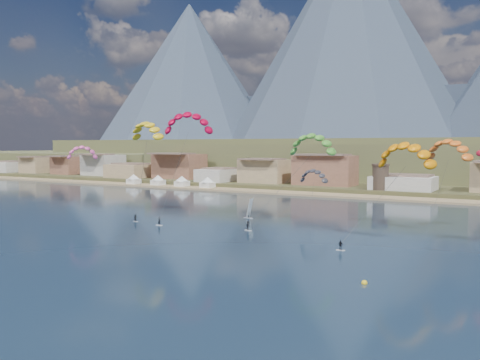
% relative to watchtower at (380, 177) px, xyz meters
% --- Properties ---
extents(ground, '(2400.00, 2400.00, 0.00)m').
position_rel_watchtower_xyz_m(ground, '(-5.00, -114.00, -6.37)').
color(ground, black).
rests_on(ground, ground).
extents(beach, '(2200.00, 12.00, 0.90)m').
position_rel_watchtower_xyz_m(beach, '(-5.00, -8.00, -6.12)').
color(beach, tan).
rests_on(beach, ground).
extents(foothills, '(940.00, 210.00, 18.00)m').
position_rel_watchtower_xyz_m(foothills, '(17.39, 118.47, 2.71)').
color(foothills, brown).
rests_on(foothills, ground).
extents(town, '(400.00, 24.00, 12.00)m').
position_rel_watchtower_xyz_m(town, '(-45.00, 8.00, 1.63)').
color(town, silver).
rests_on(town, ground).
extents(watchtower, '(5.82, 5.82, 8.60)m').
position_rel_watchtower_xyz_m(watchtower, '(0.00, 0.00, 0.00)').
color(watchtower, '#47382D').
rests_on(watchtower, ground).
extents(beach_tents, '(43.40, 6.40, 5.00)m').
position_rel_watchtower_xyz_m(beach_tents, '(-81.25, -8.00, -2.66)').
color(beach_tents, white).
rests_on(beach_tents, ground).
extents(kitesurfer_red, '(12.64, 19.00, 26.85)m').
position_rel_watchtower_xyz_m(kitesurfer_red, '(-26.12, -69.79, 16.15)').
color(kitesurfer_red, silver).
rests_on(kitesurfer_red, ground).
extents(kitesurfer_yellow, '(11.16, 13.33, 23.94)m').
position_rel_watchtower_xyz_m(kitesurfer_yellow, '(-36.43, -72.25, 14.28)').
color(kitesurfer_yellow, silver).
rests_on(kitesurfer_yellow, ground).
extents(kitesurfer_orange, '(13.52, 13.32, 19.87)m').
position_rel_watchtower_xyz_m(kitesurfer_orange, '(24.80, -78.52, 9.25)').
color(kitesurfer_orange, silver).
rests_on(kitesurfer_orange, ground).
extents(kitesurfer_green, '(13.68, 16.38, 22.43)m').
position_rel_watchtower_xyz_m(kitesurfer_green, '(3.08, -66.34, 10.98)').
color(kitesurfer_green, silver).
rests_on(kitesurfer_green, ground).
extents(distant_kite_pink, '(8.62, 7.92, 18.15)m').
position_rel_watchtower_xyz_m(distant_kite_pink, '(-64.13, -67.35, 8.90)').
color(distant_kite_pink, '#262626').
rests_on(distant_kite_pink, ground).
extents(distant_kite_dark, '(7.61, 5.80, 13.05)m').
position_rel_watchtower_xyz_m(distant_kite_dark, '(-1.98, -52.62, 3.49)').
color(distant_kite_dark, '#262626').
rests_on(distant_kite_dark, ground).
extents(distant_kite_orange, '(9.72, 7.58, 19.35)m').
position_rel_watchtower_xyz_m(distant_kite_orange, '(29.66, -65.60, 10.02)').
color(distant_kite_orange, '#262626').
rests_on(distant_kite_orange, ground).
extents(windsurfer, '(2.73, 2.93, 4.55)m').
position_rel_watchtower_xyz_m(windsurfer, '(-12.46, -65.43, -4.92)').
color(windsurfer, silver).
rests_on(windsurfer, ground).
extents(buoy, '(0.72, 0.72, 0.72)m').
position_rel_watchtower_xyz_m(buoy, '(26.18, -105.48, -6.25)').
color(buoy, yellow).
rests_on(buoy, ground).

